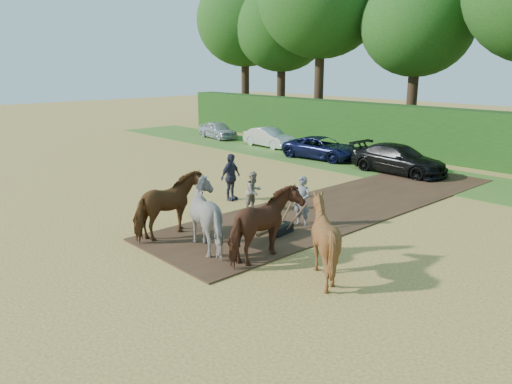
# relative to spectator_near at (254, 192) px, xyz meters

# --- Properties ---
(ground) EXTENTS (120.00, 120.00, 0.00)m
(ground) POSITION_rel_spectator_near_xyz_m (0.33, -3.75, -0.77)
(ground) COLOR gold
(ground) RESTS_ON ground
(earth_strip) EXTENTS (4.50, 17.00, 0.05)m
(earth_strip) POSITION_rel_spectator_near_xyz_m (1.83, 3.25, -0.74)
(earth_strip) COLOR #472D1C
(earth_strip) RESTS_ON ground
(grass_verge) EXTENTS (50.00, 5.00, 0.03)m
(grass_verge) POSITION_rel_spectator_near_xyz_m (0.33, 10.25, -0.75)
(grass_verge) COLOR #38601E
(grass_verge) RESTS_ON ground
(hedgerow) EXTENTS (46.00, 1.60, 3.00)m
(hedgerow) POSITION_rel_spectator_near_xyz_m (0.33, 14.75, 0.73)
(hedgerow) COLOR #14380F
(hedgerow) RESTS_ON ground
(spectator_near) EXTENTS (0.64, 0.79, 1.54)m
(spectator_near) POSITION_rel_spectator_near_xyz_m (0.00, 0.00, 0.00)
(spectator_near) COLOR #B8B190
(spectator_near) RESTS_ON ground
(spectator_far) EXTENTS (0.68, 1.20, 1.93)m
(spectator_far) POSITION_rel_spectator_near_xyz_m (-1.82, 0.38, 0.20)
(spectator_far) COLOR #2A2A38
(spectator_far) RESTS_ON ground
(plough_team) EXTENTS (7.00, 5.56, 2.10)m
(plough_team) POSITION_rel_spectator_near_xyz_m (3.01, -3.23, 0.27)
(plough_team) COLOR brown
(plough_team) RESTS_ON ground
(parked_cars) EXTENTS (29.36, 2.95, 1.47)m
(parked_cars) POSITION_rel_spectator_near_xyz_m (-3.57, 10.30, -0.09)
(parked_cars) COLOR silver
(parked_cars) RESTS_ON ground
(treeline) EXTENTS (48.70, 10.60, 14.21)m
(treeline) POSITION_rel_spectator_near_xyz_m (-1.36, 17.94, 8.20)
(treeline) COLOR #382616
(treeline) RESTS_ON ground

